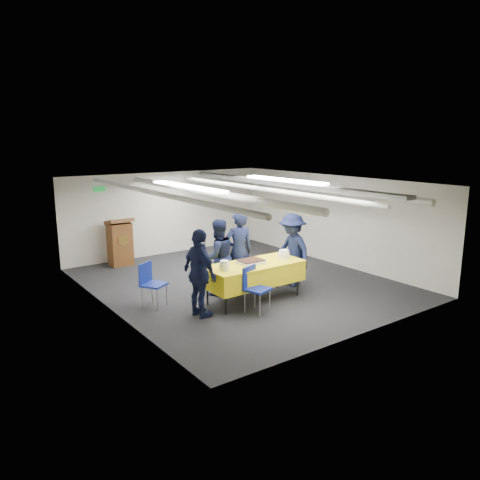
# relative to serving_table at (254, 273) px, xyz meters

# --- Properties ---
(ground) EXTENTS (7.00, 7.00, 0.00)m
(ground) POSITION_rel_serving_table_xyz_m (0.44, 1.10, -0.56)
(ground) COLOR black
(ground) RESTS_ON ground
(room_shell) EXTENTS (6.00, 7.00, 2.30)m
(room_shell) POSITION_rel_serving_table_xyz_m (0.54, 1.51, 1.25)
(room_shell) COLOR beige
(room_shell) RESTS_ON ground
(serving_table) EXTENTS (2.05, 0.89, 0.77)m
(serving_table) POSITION_rel_serving_table_xyz_m (0.00, 0.00, 0.00)
(serving_table) COLOR black
(serving_table) RESTS_ON ground
(sheet_cake) EXTENTS (0.50, 0.38, 0.09)m
(sheet_cake) POSITION_rel_serving_table_xyz_m (-0.06, 0.02, 0.25)
(sheet_cake) COLOR white
(sheet_cake) RESTS_ON serving_table
(plate_stack_left) EXTENTS (0.20, 0.20, 0.18)m
(plate_stack_left) POSITION_rel_serving_table_xyz_m (-0.75, -0.05, 0.30)
(plate_stack_left) COLOR white
(plate_stack_left) RESTS_ON serving_table
(plate_stack_right) EXTENTS (0.24, 0.24, 0.18)m
(plate_stack_right) POSITION_rel_serving_table_xyz_m (0.75, -0.05, 0.29)
(plate_stack_right) COLOR white
(plate_stack_right) RESTS_ON serving_table
(podium) EXTENTS (0.62, 0.53, 1.25)m
(podium) POSITION_rel_serving_table_xyz_m (-1.16, 4.15, 0.05)
(podium) COLOR brown
(podium) RESTS_ON ground
(chair_near) EXTENTS (0.53, 0.53, 0.87)m
(chair_near) POSITION_rel_serving_table_xyz_m (-0.38, -0.49, -0.03)
(chair_near) COLOR gray
(chair_near) RESTS_ON ground
(chair_right) EXTENTS (0.49, 0.49, 0.87)m
(chair_right) POSITION_rel_serving_table_xyz_m (1.36, 0.32, -0.03)
(chair_right) COLOR gray
(chair_right) RESTS_ON ground
(chair_left) EXTENTS (0.58, 0.58, 0.87)m
(chair_left) POSITION_rel_serving_table_xyz_m (-1.85, 0.90, -0.03)
(chair_left) COLOR gray
(chair_left) RESTS_ON ground
(sailor_a) EXTENTS (0.71, 0.55, 1.74)m
(sailor_a) POSITION_rel_serving_table_xyz_m (0.10, 0.67, 0.31)
(sailor_a) COLOR black
(sailor_a) RESTS_ON ground
(sailor_b) EXTENTS (0.83, 0.68, 1.60)m
(sailor_b) POSITION_rel_serving_table_xyz_m (-0.38, 0.74, 0.24)
(sailor_b) COLOR black
(sailor_b) RESTS_ON ground
(sailor_c) EXTENTS (0.43, 0.97, 1.64)m
(sailor_c) POSITION_rel_serving_table_xyz_m (-1.34, -0.13, 0.26)
(sailor_c) COLOR black
(sailor_c) RESTS_ON ground
(sailor_d) EXTENTS (0.66, 1.08, 1.62)m
(sailor_d) POSITION_rel_serving_table_xyz_m (1.27, 0.27, 0.25)
(sailor_d) COLOR black
(sailor_d) RESTS_ON ground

